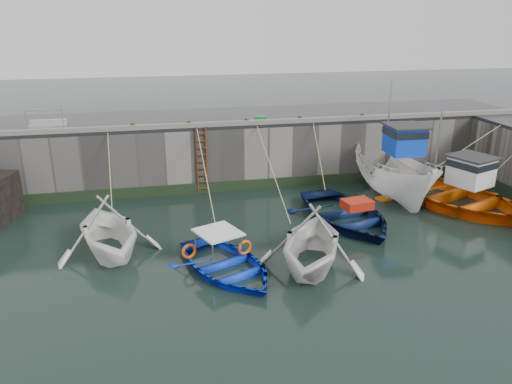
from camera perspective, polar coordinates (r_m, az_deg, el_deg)
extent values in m
plane|color=black|center=(15.39, 5.74, -11.82)|extent=(120.00, 120.00, 0.00)
cube|color=slate|center=(26.14, -2.45, 5.14)|extent=(30.00, 5.00, 3.00)
cube|color=black|center=(25.80, -2.50, 8.54)|extent=(30.00, 5.00, 0.16)
cube|color=slate|center=(23.49, -1.53, 7.91)|extent=(30.00, 0.30, 0.20)
cube|color=black|center=(24.10, -1.38, 0.79)|extent=(30.00, 0.08, 0.50)
cylinder|color=#3F1E0F|center=(23.37, -6.75, 3.53)|extent=(0.07, 0.07, 3.20)
cylinder|color=#3F1E0F|center=(23.41, -5.68, 3.60)|extent=(0.07, 0.07, 3.20)
cube|color=#3F1E0F|center=(23.77, -6.09, 0.42)|extent=(0.44, 0.06, 0.05)
cube|color=#3F1E0F|center=(23.67, -6.12, 1.17)|extent=(0.44, 0.06, 0.05)
cube|color=#3F1E0F|center=(23.57, -6.15, 1.93)|extent=(0.44, 0.06, 0.05)
cube|color=#3F1E0F|center=(23.47, -6.18, 2.70)|extent=(0.44, 0.06, 0.05)
cube|color=#3F1E0F|center=(23.38, -6.21, 3.48)|extent=(0.44, 0.06, 0.05)
cube|color=#3F1E0F|center=(23.29, -6.24, 4.26)|extent=(0.44, 0.06, 0.05)
cube|color=#3F1E0F|center=(23.21, -6.27, 5.04)|extent=(0.44, 0.06, 0.05)
cube|color=#3F1E0F|center=(23.13, -6.30, 5.84)|extent=(0.44, 0.06, 0.05)
cube|color=#3F1E0F|center=(23.05, -6.33, 6.63)|extent=(0.44, 0.06, 0.05)
imported|color=white|center=(18.69, -16.38, -6.61)|extent=(4.99, 5.42, 2.38)
imported|color=#0E34D4|center=(16.74, -3.38, -8.99)|extent=(4.70, 5.40, 0.94)
imported|color=silver|center=(17.11, 6.25, -8.41)|extent=(5.53, 5.84, 2.42)
imported|color=#0A1740|center=(20.87, 10.16, -3.30)|extent=(4.74, 6.09, 1.16)
imported|color=white|center=(23.89, 15.54, 1.64)|extent=(2.81, 6.80, 2.59)
cube|color=#0D38D1|center=(22.87, 16.59, 5.70)|extent=(1.47, 1.56, 1.20)
cube|color=black|center=(22.80, 16.67, 6.55)|extent=(1.53, 1.62, 0.28)
cube|color=#262628|center=(22.74, 16.74, 7.26)|extent=(1.67, 1.77, 0.08)
cylinder|color=#A5A8AD|center=(24.29, 14.97, 8.79)|extent=(0.08, 0.08, 3.00)
imported|color=orange|center=(23.82, 21.74, -0.52)|extent=(7.27, 8.45, 1.47)
cube|color=white|center=(23.11, 23.34, 2.17)|extent=(1.84, 1.90, 1.20)
cube|color=black|center=(23.02, 23.45, 3.00)|extent=(1.92, 1.98, 0.28)
cube|color=#262628|center=(22.94, 23.55, 3.69)|extent=(2.10, 2.16, 0.08)
cylinder|color=#A5A8AD|center=(23.88, 20.11, 5.35)|extent=(0.08, 0.08, 3.00)
cube|color=#167C37|center=(24.17, 0.58, 8.35)|extent=(0.67, 0.58, 0.29)
cylinder|color=#A5A8AD|center=(24.06, -24.78, 7.38)|extent=(0.05, 0.05, 1.00)
cylinder|color=#A5A8AD|center=(23.78, -21.24, 7.73)|extent=(0.05, 0.05, 1.00)
cylinder|color=#A5A8AD|center=(23.83, -23.17, 8.64)|extent=(1.50, 0.05, 0.05)
cube|color=gray|center=(24.47, -22.70, 6.86)|extent=(1.60, 0.35, 0.18)
cube|color=gray|center=(24.77, -22.62, 7.43)|extent=(1.60, 0.35, 0.18)
cylinder|color=#3F1E0F|center=(23.21, -13.90, 7.31)|extent=(0.18, 0.18, 0.28)
cylinder|color=#3F1E0F|center=(23.26, -7.69, 7.73)|extent=(0.18, 0.18, 0.28)
cylinder|color=#3F1E0F|center=(23.62, -1.09, 8.07)|extent=(0.18, 0.18, 0.28)
cylinder|color=#3F1E0F|center=(24.24, 5.02, 8.30)|extent=(0.18, 0.18, 0.28)
cylinder|color=#3F1E0F|center=(25.35, 12.03, 8.44)|extent=(0.18, 0.18, 0.28)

